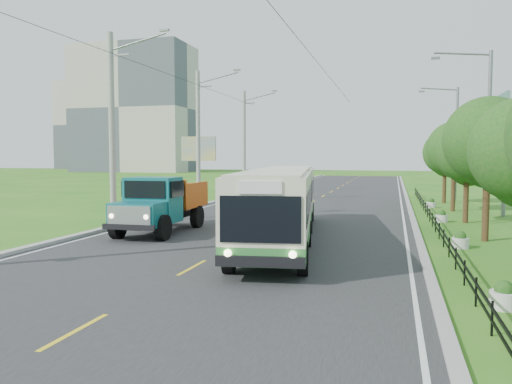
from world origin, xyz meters
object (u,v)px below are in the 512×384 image
at_px(dump_truck, 161,201).
at_px(tree_back, 446,155).
at_px(tree_third, 489,145).
at_px(planter_mid, 441,217).
at_px(streetlight_far, 454,139).
at_px(pole_far, 244,141).
at_px(pole_near, 112,127).
at_px(billboard_right, 497,128).
at_px(bus, 282,199).
at_px(planter_far, 431,204).
at_px(planter_near, 460,241).
at_px(tree_fifth, 455,152).
at_px(pole_mid, 199,136).
at_px(planter_front, 504,297).
at_px(tree_fourth, 468,156).
at_px(streetlight_mid, 485,130).
at_px(billboard_left, 199,153).

bearing_deg(dump_truck, tree_back, 52.65).
height_order(tree_third, planter_mid, tree_third).
bearing_deg(streetlight_far, pole_far, 165.19).
bearing_deg(pole_near, planter_mid, 16.52).
distance_m(pole_far, streetlight_far, 19.56).
distance_m(billboard_right, bus, 18.07).
bearing_deg(pole_far, tree_back, -20.74).
relative_size(billboard_right, dump_truck, 1.16).
height_order(tree_third, dump_truck, tree_third).
height_order(streetlight_far, planter_far, streetlight_far).
relative_size(pole_near, streetlight_far, 1.10).
distance_m(pole_near, planter_mid, 18.23).
bearing_deg(planter_near, tree_fifth, 84.92).
relative_size(pole_near, planter_mid, 14.93).
bearing_deg(pole_mid, tree_back, 15.84).
relative_size(tree_back, planter_front, 8.21).
bearing_deg(dump_truck, tree_fourth, 26.64).
bearing_deg(planter_near, billboard_right, 75.20).
bearing_deg(tree_third, dump_truck, -173.74).
relative_size(streetlight_far, bus, 0.59).
bearing_deg(planter_far, pole_near, -142.37).
bearing_deg(pole_far, streetlight_mid, -45.14).
relative_size(streetlight_mid, planter_front, 13.54).
relative_size(tree_fourth, tree_back, 0.98).
distance_m(billboard_left, billboard_right, 22.21).
bearing_deg(bus, planter_mid, 40.81).
distance_m(planter_far, billboard_left, 18.56).
distance_m(planter_mid, dump_truck, 14.93).
relative_size(pole_far, dump_truck, 1.59).
distance_m(pole_far, planter_front, 39.15).
bearing_deg(bus, pole_mid, 114.90).
bearing_deg(planter_far, billboard_right, -28.39).
bearing_deg(planter_front, pole_mid, 126.25).
distance_m(pole_far, planter_mid, 25.85).
relative_size(tree_fourth, planter_far, 8.06).
height_order(pole_mid, planter_front, pole_mid).
xyz_separation_m(pole_mid, billboard_right, (20.56, -1.00, 0.25)).
relative_size(pole_far, tree_fourth, 1.85).
relative_size(billboard_left, billboard_right, 0.71).
bearing_deg(pole_mid, streetlight_mid, -20.32).
height_order(pole_far, streetlight_mid, pole_far).
bearing_deg(planter_near, streetlight_mid, 75.68).
bearing_deg(billboard_left, billboard_right, -10.40).
xyz_separation_m(pole_near, streetlight_far, (18.90, 19.00, -0.19)).
xyz_separation_m(streetlight_mid, planter_near, (-2.04, -8.00, -4.62)).
distance_m(streetlight_mid, billboard_right, 6.24).
xyz_separation_m(pole_mid, bus, (9.83, -15.09, -3.33)).
xyz_separation_m(pole_mid, dump_truck, (3.96, -14.41, -3.62)).
bearing_deg(planter_far, pole_far, 146.88).
relative_size(pole_far, billboard_left, 1.92).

